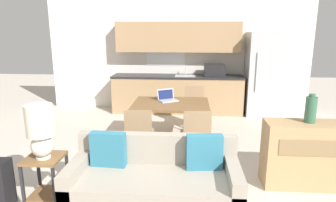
{
  "coord_description": "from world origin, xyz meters",
  "views": [
    {
      "loc": [
        0.3,
        -2.8,
        2.0
      ],
      "look_at": [
        -0.02,
        1.5,
        0.95
      ],
      "focal_mm": 32.0,
      "sensor_mm": 36.0,
      "label": 1
    }
  ],
  "objects_px": {
    "credenza": "(311,155)",
    "dining_chair_far_right": "(194,105)",
    "refrigerator": "(263,74)",
    "dining_table": "(171,106)",
    "laptop": "(167,98)",
    "couch": "(155,181)",
    "table_lamp": "(40,129)",
    "dining_chair_near_right": "(196,133)",
    "side_table": "(46,173)",
    "vase": "(311,109)",
    "dining_chair_near_left": "(139,132)"
  },
  "relations": [
    {
      "from": "dining_chair_far_right",
      "to": "dining_chair_near_left",
      "type": "relative_size",
      "value": 1.0
    },
    {
      "from": "vase",
      "to": "dining_chair_near_left",
      "type": "distance_m",
      "value": 2.36
    },
    {
      "from": "dining_table",
      "to": "couch",
      "type": "relative_size",
      "value": 0.72
    },
    {
      "from": "credenza",
      "to": "vase",
      "type": "height_order",
      "value": "vase"
    },
    {
      "from": "refrigerator",
      "to": "vase",
      "type": "height_order",
      "value": "refrigerator"
    },
    {
      "from": "credenza",
      "to": "laptop",
      "type": "height_order",
      "value": "laptop"
    },
    {
      "from": "dining_table",
      "to": "dining_chair_near_right",
      "type": "distance_m",
      "value": 0.97
    },
    {
      "from": "refrigerator",
      "to": "vase",
      "type": "bearing_deg",
      "value": -93.4
    },
    {
      "from": "credenza",
      "to": "dining_chair_far_right",
      "type": "distance_m",
      "value": 2.66
    },
    {
      "from": "dining_chair_near_left",
      "to": "laptop",
      "type": "xyz_separation_m",
      "value": [
        0.34,
        1.05,
        0.29
      ]
    },
    {
      "from": "dining_table",
      "to": "laptop",
      "type": "distance_m",
      "value": 0.23
    },
    {
      "from": "side_table",
      "to": "laptop",
      "type": "xyz_separation_m",
      "value": [
        1.22,
        2.23,
        0.39
      ]
    },
    {
      "from": "side_table",
      "to": "laptop",
      "type": "height_order",
      "value": "laptop"
    },
    {
      "from": "dining_chair_near_right",
      "to": "dining_chair_far_right",
      "type": "height_order",
      "value": "same"
    },
    {
      "from": "credenza",
      "to": "dining_chair_near_right",
      "type": "relative_size",
      "value": 1.39
    },
    {
      "from": "vase",
      "to": "dining_chair_near_right",
      "type": "distance_m",
      "value": 1.58
    },
    {
      "from": "dining_chair_near_right",
      "to": "dining_table",
      "type": "bearing_deg",
      "value": -69.63
    },
    {
      "from": "dining_chair_near_left",
      "to": "couch",
      "type": "bearing_deg",
      "value": 104.22
    },
    {
      "from": "side_table",
      "to": "dining_chair_near_right",
      "type": "relative_size",
      "value": 0.68
    },
    {
      "from": "laptop",
      "to": "refrigerator",
      "type": "bearing_deg",
      "value": 10.39
    },
    {
      "from": "vase",
      "to": "refrigerator",
      "type": "bearing_deg",
      "value": 86.6
    },
    {
      "from": "table_lamp",
      "to": "laptop",
      "type": "relative_size",
      "value": 1.52
    },
    {
      "from": "side_table",
      "to": "vase",
      "type": "height_order",
      "value": "vase"
    },
    {
      "from": "couch",
      "to": "table_lamp",
      "type": "height_order",
      "value": "table_lamp"
    },
    {
      "from": "refrigerator",
      "to": "credenza",
      "type": "distance_m",
      "value": 3.41
    },
    {
      "from": "refrigerator",
      "to": "laptop",
      "type": "relative_size",
      "value": 4.74
    },
    {
      "from": "couch",
      "to": "dining_chair_far_right",
      "type": "xyz_separation_m",
      "value": [
        0.47,
        2.89,
        0.15
      ]
    },
    {
      "from": "vase",
      "to": "laptop",
      "type": "distance_m",
      "value": 2.47
    },
    {
      "from": "dining_chair_far_right",
      "to": "laptop",
      "type": "distance_m",
      "value": 0.87
    },
    {
      "from": "vase",
      "to": "dining_chair_near_left",
      "type": "xyz_separation_m",
      "value": [
        -2.25,
        0.49,
        -0.53
      ]
    },
    {
      "from": "side_table",
      "to": "dining_chair_near_left",
      "type": "distance_m",
      "value": 1.48
    },
    {
      "from": "refrigerator",
      "to": "couch",
      "type": "distance_m",
      "value": 4.58
    },
    {
      "from": "refrigerator",
      "to": "dining_table",
      "type": "relative_size",
      "value": 1.46
    },
    {
      "from": "side_table",
      "to": "table_lamp",
      "type": "height_order",
      "value": "table_lamp"
    },
    {
      "from": "refrigerator",
      "to": "couch",
      "type": "bearing_deg",
      "value": -117.15
    },
    {
      "from": "vase",
      "to": "credenza",
      "type": "bearing_deg",
      "value": -20.0
    },
    {
      "from": "side_table",
      "to": "vase",
      "type": "bearing_deg",
      "value": 12.43
    },
    {
      "from": "refrigerator",
      "to": "credenza",
      "type": "xyz_separation_m",
      "value": [
        -0.14,
        -3.36,
        -0.53
      ]
    },
    {
      "from": "credenza",
      "to": "dining_table",
      "type": "bearing_deg",
      "value": 143.94
    },
    {
      "from": "credenza",
      "to": "dining_chair_far_right",
      "type": "relative_size",
      "value": 1.39
    },
    {
      "from": "dining_table",
      "to": "table_lamp",
      "type": "height_order",
      "value": "table_lamp"
    },
    {
      "from": "dining_table",
      "to": "couch",
      "type": "height_order",
      "value": "couch"
    },
    {
      "from": "dining_chair_far_right",
      "to": "dining_chair_near_right",
      "type": "bearing_deg",
      "value": -89.99
    },
    {
      "from": "dining_table",
      "to": "table_lamp",
      "type": "distance_m",
      "value": 2.45
    },
    {
      "from": "dining_table",
      "to": "dining_chair_near_right",
      "type": "xyz_separation_m",
      "value": [
        0.43,
        -0.85,
        -0.18
      ]
    },
    {
      "from": "credenza",
      "to": "dining_chair_far_right",
      "type": "bearing_deg",
      "value": 123.61
    },
    {
      "from": "refrigerator",
      "to": "laptop",
      "type": "distance_m",
      "value": 2.78
    },
    {
      "from": "side_table",
      "to": "vase",
      "type": "distance_m",
      "value": 3.27
    },
    {
      "from": "vase",
      "to": "dining_chair_near_left",
      "type": "bearing_deg",
      "value": 167.74
    },
    {
      "from": "dining_chair_near_left",
      "to": "laptop",
      "type": "height_order",
      "value": "laptop"
    }
  ]
}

